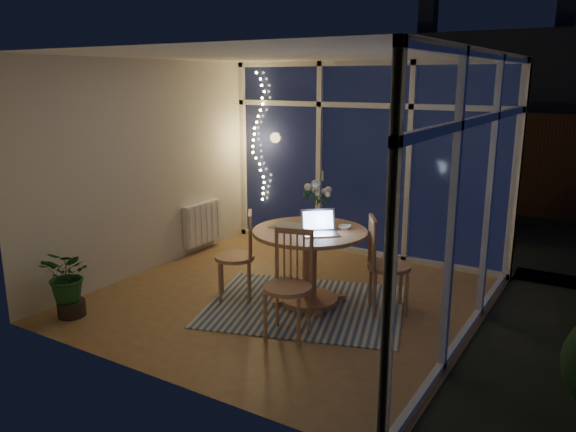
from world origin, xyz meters
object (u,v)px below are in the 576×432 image
object	(u,v)px
chair_left	(235,255)
flower_vase	(321,213)
dining_table	(310,267)
chair_front	(288,285)
chair_right	(389,264)
laptop	(321,222)
potted_plant	(69,281)

from	to	relation	value
chair_left	flower_vase	size ratio (longest dim) A/B	4.69
dining_table	chair_left	size ratio (longest dim) A/B	1.23
chair_front	chair_right	bearing A→B (deg)	49.47
chair_left	laptop	world-z (taller)	laptop
chair_front	laptop	xyz separation A→B (m)	(-0.04, 0.70, 0.44)
dining_table	potted_plant	bearing A→B (deg)	-140.85
chair_left	potted_plant	bearing A→B (deg)	-75.98
chair_right	flower_vase	distance (m)	0.94
laptop	flower_vase	world-z (taller)	laptop
chair_front	laptop	size ratio (longest dim) A/B	2.88
chair_left	dining_table	bearing A→B (deg)	74.99
chair_right	chair_front	bearing A→B (deg)	121.21
chair_right	laptop	distance (m)	0.84
flower_vase	dining_table	bearing A→B (deg)	-82.24
chair_right	dining_table	bearing A→B (deg)	77.89
chair_right	chair_front	xyz separation A→B (m)	(-0.57, -1.07, 0.00)
dining_table	chair_right	xyz separation A→B (m)	(0.79, 0.27, 0.10)
chair_right	chair_front	size ratio (longest dim) A/B	1.00
chair_left	chair_front	distance (m)	1.13
dining_table	laptop	size ratio (longest dim) A/B	3.39
potted_plant	dining_table	bearing A→B (deg)	39.15
chair_front	potted_plant	bearing A→B (deg)	-172.97
chair_right	flower_vase	world-z (taller)	flower_vase
chair_right	laptop	bearing A→B (deg)	90.28
chair_left	chair_front	bearing A→B (deg)	27.78
dining_table	potted_plant	world-z (taller)	dining_table
chair_right	chair_left	bearing A→B (deg)	78.38
laptop	dining_table	bearing A→B (deg)	110.06
flower_vase	chair_right	bearing A→B (deg)	-4.92
chair_right	potted_plant	bearing A→B (deg)	93.31
dining_table	laptop	xyz separation A→B (m)	(0.18, -0.10, 0.54)
chair_right	potted_plant	xyz separation A→B (m)	(-2.71, -1.83, -0.13)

